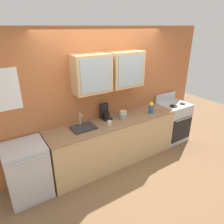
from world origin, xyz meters
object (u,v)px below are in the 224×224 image
at_px(stove_range, 172,122).
at_px(dishwasher, 28,171).
at_px(vase, 151,108).
at_px(coffee_maker, 105,113).
at_px(cup_near_sink, 110,123).
at_px(bowl_stack, 123,115).
at_px(sink_faucet, 83,127).

bearing_deg(stove_range, dishwasher, -179.93).
distance_m(vase, coffee_maker, 0.95).
relative_size(stove_range, coffee_maker, 3.76).
xyz_separation_m(vase, cup_near_sink, (-0.99, 0.00, -0.08)).
bearing_deg(stove_range, vase, -172.79).
height_order(bowl_stack, cup_near_sink, bowl_stack).
relative_size(vase, cup_near_sink, 2.33).
xyz_separation_m(sink_faucet, cup_near_sink, (0.46, -0.13, 0.02)).
height_order(vase, coffee_maker, coffee_maker).
distance_m(vase, cup_near_sink, 1.00).
xyz_separation_m(bowl_stack, dishwasher, (-1.82, 0.01, -0.53)).
bearing_deg(coffee_maker, cup_near_sink, -106.16).
bearing_deg(cup_near_sink, stove_range, 3.23).
height_order(stove_range, coffee_maker, coffee_maker).
xyz_separation_m(sink_faucet, dishwasher, (-1.00, -0.03, -0.48)).
distance_m(stove_range, bowl_stack, 1.53).
bearing_deg(stove_range, sink_faucet, 179.23).
bearing_deg(dishwasher, bowl_stack, -0.19).
xyz_separation_m(stove_range, vase, (-0.82, -0.10, 0.57)).
distance_m(bowl_stack, vase, 0.63).
xyz_separation_m(cup_near_sink, coffee_maker, (0.08, 0.28, 0.07)).
distance_m(bowl_stack, dishwasher, 1.90).
bearing_deg(dishwasher, vase, -2.32).
bearing_deg(coffee_maker, dishwasher, -173.39).
bearing_deg(cup_near_sink, vase, -0.08).
relative_size(sink_faucet, bowl_stack, 2.48).
xyz_separation_m(bowl_stack, coffee_maker, (-0.29, 0.18, 0.04)).
relative_size(sink_faucet, coffee_maker, 1.41).
xyz_separation_m(cup_near_sink, dishwasher, (-1.46, 0.10, -0.49)).
relative_size(bowl_stack, dishwasher, 0.18).
height_order(cup_near_sink, dishwasher, cup_near_sink).
height_order(vase, cup_near_sink, vase).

